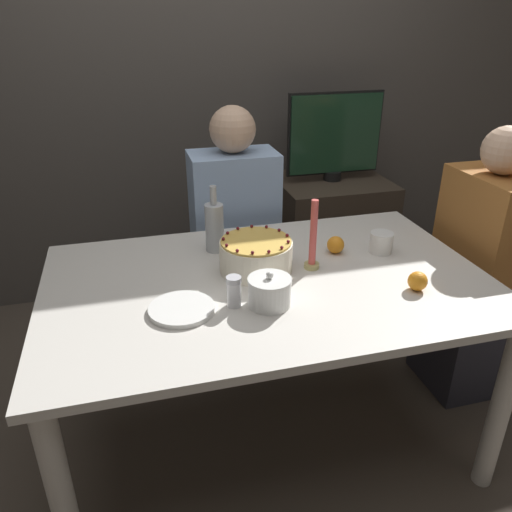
{
  "coord_description": "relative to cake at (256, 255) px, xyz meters",
  "views": [
    {
      "loc": [
        -0.44,
        -1.48,
        1.57
      ],
      "look_at": [
        -0.02,
        0.08,
        0.79
      ],
      "focal_mm": 35.0,
      "sensor_mm": 36.0,
      "label": 1
    }
  ],
  "objects": [
    {
      "name": "person_woman_floral",
      "position": [
        1.0,
        0.02,
        -0.27
      ],
      "size": [
        0.34,
        0.4,
        1.2
      ],
      "rotation": [
        0.0,
        0.0,
        1.57
      ],
      "color": "#2D2D38",
      "rests_on": "ground_plane"
    },
    {
      "name": "ground_plane",
      "position": [
        0.02,
        -0.08,
        -0.79
      ],
      "size": [
        12.0,
        12.0,
        0.0
      ],
      "primitive_type": "plane",
      "color": "#4C4238"
    },
    {
      "name": "cake",
      "position": [
        0.0,
        0.0,
        0.0
      ],
      "size": [
        0.26,
        0.26,
        0.13
      ],
      "color": "#EFE5CC",
      "rests_on": "dining_table"
    },
    {
      "name": "side_cabinet",
      "position": [
        0.72,
        1.0,
        -0.43
      ],
      "size": [
        0.63,
        0.55,
        0.71
      ],
      "color": "#382D23",
      "rests_on": "ground_plane"
    },
    {
      "name": "sugar_shaker",
      "position": [
        -0.13,
        -0.22,
        -0.01
      ],
      "size": [
        0.05,
        0.05,
        0.1
      ],
      "color": "white",
      "rests_on": "dining_table"
    },
    {
      "name": "wall_behind",
      "position": [
        0.02,
        1.32,
        0.51
      ],
      "size": [
        8.0,
        0.05,
        2.6
      ],
      "color": "#4C4742",
      "rests_on": "ground_plane"
    },
    {
      "name": "candle",
      "position": [
        0.2,
        -0.04,
        0.05
      ],
      "size": [
        0.06,
        0.06,
        0.26
      ],
      "color": "tan",
      "rests_on": "dining_table"
    },
    {
      "name": "plate_stack",
      "position": [
        -0.3,
        -0.21,
        -0.05
      ],
      "size": [
        0.21,
        0.21,
        0.02
      ],
      "color": "white",
      "rests_on": "dining_table"
    },
    {
      "name": "tv_monitor",
      "position": [
        0.72,
        1.0,
        0.18
      ],
      "size": [
        0.55,
        0.1,
        0.49
      ],
      "color": "black",
      "rests_on": "side_cabinet"
    },
    {
      "name": "sugar_bowl",
      "position": [
        -0.02,
        -0.25,
        -0.01
      ],
      "size": [
        0.14,
        0.14,
        0.12
      ],
      "color": "white",
      "rests_on": "dining_table"
    },
    {
      "name": "dining_table",
      "position": [
        0.02,
        -0.08,
        -0.16
      ],
      "size": [
        1.55,
        0.97,
        0.73
      ],
      "color": "beige",
      "rests_on": "ground_plane"
    },
    {
      "name": "cup",
      "position": [
        0.51,
        0.02,
        -0.02
      ],
      "size": [
        0.09,
        0.09,
        0.08
      ],
      "color": "white",
      "rests_on": "dining_table"
    },
    {
      "name": "orange_fruit_1",
      "position": [
        0.34,
        0.06,
        -0.02
      ],
      "size": [
        0.07,
        0.07,
        0.07
      ],
      "color": "orange",
      "rests_on": "dining_table"
    },
    {
      "name": "bottle",
      "position": [
        -0.11,
        0.2,
        0.04
      ],
      "size": [
        0.07,
        0.07,
        0.26
      ],
      "color": "#B2B7BC",
      "rests_on": "dining_table"
    },
    {
      "name": "person_man_blue_shirt",
      "position": [
        0.05,
        0.61,
        -0.26
      ],
      "size": [
        0.4,
        0.34,
        1.22
      ],
      "rotation": [
        0.0,
        0.0,
        3.14
      ],
      "color": "#2D2D38",
      "rests_on": "ground_plane"
    },
    {
      "name": "orange_fruit_0",
      "position": [
        0.49,
        -0.28,
        -0.03
      ],
      "size": [
        0.07,
        0.07,
        0.07
      ],
      "color": "orange",
      "rests_on": "dining_table"
    }
  ]
}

